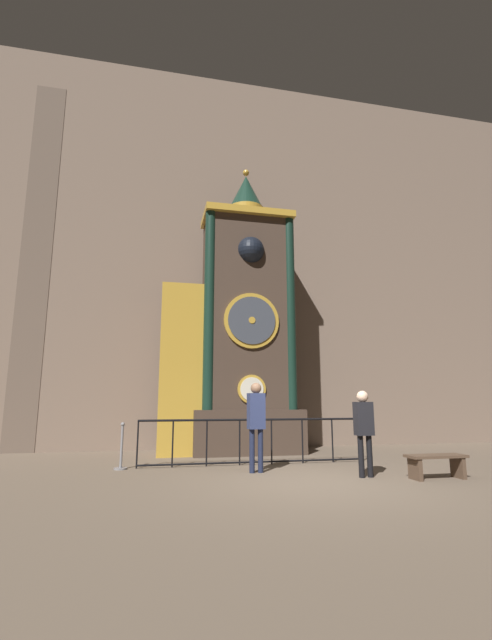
{
  "coord_description": "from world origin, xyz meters",
  "views": [
    {
      "loc": [
        -2.97,
        -7.54,
        1.44
      ],
      "look_at": [
        -0.31,
        4.67,
        3.81
      ],
      "focal_mm": 24.0,
      "sensor_mm": 36.0,
      "label": 1
    }
  ],
  "objects_px": {
    "stanchion_post": "(121,454)",
    "visitor_bench": "(436,462)",
    "clock_tower": "(235,330)",
    "visitor_near": "(256,417)",
    "visitor_far": "(364,424)"
  },
  "relations": [
    {
      "from": "stanchion_post",
      "to": "visitor_bench",
      "type": "xyz_separation_m",
      "value": [
        5.89,
        -2.46,
        -0.01
      ]
    },
    {
      "from": "visitor_near",
      "to": "visitor_far",
      "type": "distance_m",
      "value": 2.17
    },
    {
      "from": "visitor_near",
      "to": "visitor_bench",
      "type": "bearing_deg",
      "value": -30.69
    },
    {
      "from": "visitor_near",
      "to": "stanchion_post",
      "type": "height_order",
      "value": "visitor_near"
    },
    {
      "from": "visitor_far",
      "to": "visitor_bench",
      "type": "xyz_separation_m",
      "value": [
        1.22,
        -0.44,
        -0.69
      ]
    },
    {
      "from": "clock_tower",
      "to": "visitor_near",
      "type": "bearing_deg",
      "value": -92.96
    },
    {
      "from": "visitor_near",
      "to": "stanchion_post",
      "type": "distance_m",
      "value": 3.03
    },
    {
      "from": "visitor_bench",
      "to": "clock_tower",
      "type": "bearing_deg",
      "value": 122.28
    },
    {
      "from": "visitor_far",
      "to": "stanchion_post",
      "type": "relative_size",
      "value": 1.66
    },
    {
      "from": "stanchion_post",
      "to": "visitor_bench",
      "type": "height_order",
      "value": "stanchion_post"
    },
    {
      "from": "visitor_far",
      "to": "stanchion_post",
      "type": "bearing_deg",
      "value": 156.02
    },
    {
      "from": "stanchion_post",
      "to": "clock_tower",
      "type": "bearing_deg",
      "value": 37.85
    },
    {
      "from": "clock_tower",
      "to": "visitor_near",
      "type": "height_order",
      "value": "clock_tower"
    },
    {
      "from": "clock_tower",
      "to": "visitor_far",
      "type": "xyz_separation_m",
      "value": [
        1.76,
        -4.28,
        -2.5
      ]
    },
    {
      "from": "stanchion_post",
      "to": "visitor_near",
      "type": "bearing_deg",
      "value": -20.85
    }
  ]
}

